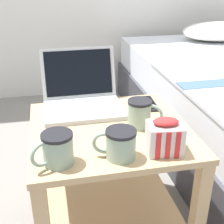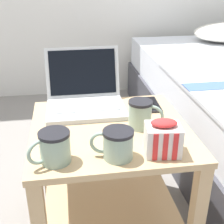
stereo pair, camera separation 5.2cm
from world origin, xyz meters
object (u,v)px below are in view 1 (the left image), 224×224
(snack_bag, at_px, (165,137))
(cell_phone, at_px, (147,104))
(mug_mid_center, at_px, (57,147))
(mug_front_left, at_px, (140,112))
(mug_front_right, at_px, (120,142))
(laptop, at_px, (82,97))

(snack_bag, bearing_deg, cell_phone, 80.59)
(cell_phone, bearing_deg, mug_mid_center, -137.61)
(cell_phone, bearing_deg, mug_front_left, -115.10)
(snack_bag, bearing_deg, mug_front_left, 98.30)
(mug_mid_center, distance_m, cell_phone, 0.53)
(mug_front_right, distance_m, mug_mid_center, 0.19)
(cell_phone, bearing_deg, laptop, 173.90)
(mug_front_right, height_order, cell_phone, mug_front_right)
(mug_front_left, distance_m, mug_mid_center, 0.35)
(mug_front_left, distance_m, mug_front_right, 0.21)
(mug_front_right, relative_size, snack_bag, 1.13)
(mug_mid_center, bearing_deg, mug_front_right, -1.59)
(mug_front_left, relative_size, mug_front_right, 0.91)
(mug_front_right, distance_m, cell_phone, 0.41)
(snack_bag, bearing_deg, mug_mid_center, 179.59)
(laptop, bearing_deg, snack_bag, -61.53)
(mug_front_right, xyz_separation_m, cell_phone, (0.20, 0.36, -0.05))
(laptop, bearing_deg, cell_phone, -6.10)
(mug_mid_center, height_order, snack_bag, snack_bag)
(mug_front_right, xyz_separation_m, mug_mid_center, (-0.19, 0.01, 0.00))
(mug_front_left, bearing_deg, mug_mid_center, -150.25)
(laptop, xyz_separation_m, mug_front_left, (0.18, -0.21, 0.01))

